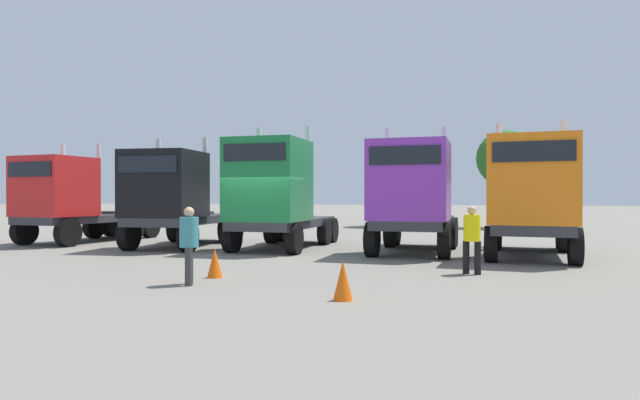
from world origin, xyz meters
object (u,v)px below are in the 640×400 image
Objects in this scene: semi_truck_orange at (531,196)px; traffic_cone_mid at (215,263)px; visitor_with_camera at (189,240)px; semi_truck_green at (274,193)px; traffic_cone_near at (343,280)px; semi_truck_purple at (412,195)px; semi_truck_red at (69,199)px; visitor_in_hivis at (472,235)px; semi_truck_black at (173,198)px.

traffic_cone_mid is (-7.37, -6.03, -1.56)m from semi_truck_orange.
visitor_with_camera is (-7.42, -7.10, -0.94)m from semi_truck_orange.
semi_truck_green is 8.34× the size of traffic_cone_near.
semi_truck_red is at bearing -90.27° from semi_truck_purple.
visitor_in_hivis is (1.94, -4.11, -0.96)m from semi_truck_purple.
semi_truck_green reaches higher than visitor_in_hivis.
semi_truck_orange is 4.21m from visitor_in_hivis.
semi_truck_purple is at bearing -92.25° from semi_truck_orange.
visitor_with_camera reaches higher than traffic_cone_near.
semi_truck_green reaches higher than semi_truck_red.
traffic_cone_near is at bearing -27.21° from traffic_cone_mid.
semi_truck_green is 7.55m from visitor_with_camera.
visitor_with_camera is 1.24m from traffic_cone_mid.
traffic_cone_near is at bearing -1.36° from semi_truck_purple.
visitor_with_camera is at bearing 6.57° from semi_truck_green.
visitor_with_camera is 2.27× the size of traffic_cone_near.
visitor_with_camera reaches higher than traffic_cone_mid.
semi_truck_green reaches higher than visitor_with_camera.
visitor_in_hivis is 2.43× the size of traffic_cone_mid.
semi_truck_black is 1.02× the size of semi_truck_green.
visitor_in_hivis is (6.72, -4.07, -1.04)m from semi_truck_green.
semi_truck_black reaches higher than visitor_with_camera.
semi_truck_black is 3.72× the size of visitor_with_camera.
semi_truck_purple reaches higher than semi_truck_orange.
visitor_in_hivis is at bearing 25.67° from semi_truck_purple.
semi_truck_black reaches higher than traffic_cone_mid.
traffic_cone_mid is (9.86, -6.54, -1.44)m from semi_truck_red.
semi_truck_purple is (13.64, -0.16, 0.14)m from semi_truck_red.
visitor_with_camera is at bearing 28.44° from semi_truck_black.
semi_truck_black is 1.08× the size of semi_truck_purple.
visitor_with_camera is 2.44× the size of traffic_cone_mid.
traffic_cone_near is (13.38, -8.35, -1.41)m from semi_truck_red.
semi_truck_black reaches higher than visitor_in_hivis.
visitor_in_hivis is at bearing 61.76° from traffic_cone_near.
semi_truck_black is at bearing -86.84° from semi_truck_green.
semi_truck_green is 8.93× the size of traffic_cone_mid.
semi_truck_purple reaches higher than visitor_in_hivis.
semi_truck_green is at bearing -88.80° from semi_truck_orange.
semi_truck_purple is (8.62, 0.30, 0.09)m from semi_truck_black.
semi_truck_orange is at bearing 84.36° from semi_truck_black.
semi_truck_red is 17.24m from semi_truck_orange.
semi_truck_black is 11.26m from visitor_in_hivis.
semi_truck_purple is 7.58m from traffic_cone_mid.
semi_truck_purple is at bearing -141.14° from visitor_in_hivis.
semi_truck_green is at bearing 71.10° from visitor_with_camera.
semi_truck_orange is at bearing 169.84° from visitor_in_hivis.
semi_truck_green is at bearing 119.03° from traffic_cone_near.
visitor_in_hivis reaches higher than traffic_cone_near.
visitor_with_camera is (4.80, -7.15, -0.87)m from semi_truck_black.
semi_truck_red is at bearing 146.43° from traffic_cone_mid.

